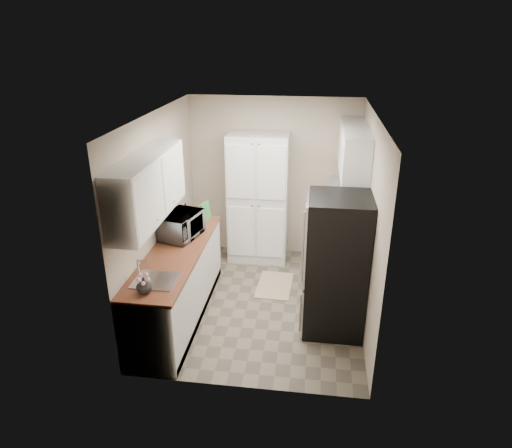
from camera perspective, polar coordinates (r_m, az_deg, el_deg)
name	(u,v)px	position (r m, az deg, el deg)	size (l,w,h in m)	color
ground	(260,302)	(6.24, 0.55, -9.74)	(3.20, 3.20, 0.00)	#665B4C
room_shell	(259,188)	(5.52, 0.41, 4.53)	(2.64, 3.24, 2.52)	#C0B09B
pantry_cabinet	(258,199)	(6.99, 0.28, 3.17)	(0.90, 0.55, 2.00)	silver
base_cabinet_left	(178,285)	(5.84, -9.73, -7.55)	(0.60, 2.30, 0.88)	silver
countertop_left	(175,252)	(5.63, -10.05, -3.52)	(0.63, 2.33, 0.04)	brown
base_cabinet_right	(334,240)	(7.05, 9.78, -1.94)	(0.60, 0.80, 0.88)	silver
countertop_right	(337,212)	(6.87, 10.04, 1.54)	(0.63, 0.83, 0.04)	brown
electric_range	(335,262)	(6.32, 9.84, -4.68)	(0.71, 0.78, 1.13)	#B7B7BC
refrigerator	(336,265)	(5.44, 9.96, -5.10)	(0.70, 0.72, 1.70)	#B7B7BC
microwave	(182,225)	(5.91, -9.29, -0.17)	(0.58, 0.39, 0.32)	#A3A3A7
wine_bottle	(186,215)	(6.31, -8.76, 1.15)	(0.07, 0.07, 0.27)	black
flower_vase	(144,285)	(4.80, -13.83, -7.46)	(0.16, 0.16, 0.17)	white
cutting_board	(206,211)	(6.40, -6.26, 1.59)	(0.02, 0.21, 0.27)	green
toaster_oven	(335,201)	(6.91, 9.79, 2.82)	(0.30, 0.38, 0.22)	#B2B2B6
fruit_basket	(337,190)	(6.88, 10.05, 4.23)	(0.29, 0.29, 0.12)	#FF950A
kitchen_mat	(275,285)	(6.62, 2.35, -7.64)	(0.48, 0.76, 0.01)	tan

